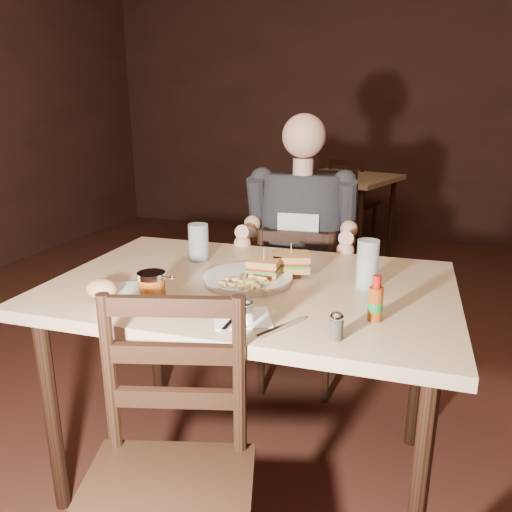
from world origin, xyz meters
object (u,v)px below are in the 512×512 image
(syrup_dispenser, at_px, (152,290))
(main_table, at_px, (251,302))
(diner, at_px, (301,215))
(glass_right, at_px, (367,264))
(chair_far, at_px, (300,305))
(glass_left, at_px, (199,242))
(side_plate, at_px, (128,292))
(bg_chair_far, at_px, (353,203))
(chair_near, at_px, (163,504))
(bg_table, at_px, (344,186))
(hot_sauce, at_px, (376,298))
(bg_chair_near, at_px, (330,228))
(dinner_plate, at_px, (248,279))

(syrup_dispenser, bearing_deg, main_table, 53.25)
(diner, relative_size, glass_right, 5.49)
(main_table, distance_m, chair_far, 0.75)
(glass_left, xyz_separation_m, side_plate, (-0.05, -0.41, -0.07))
(glass_right, bearing_deg, side_plate, -155.76)
(syrup_dispenser, bearing_deg, side_plate, 151.67)
(bg_chair_far, distance_m, glass_left, 3.23)
(chair_near, bearing_deg, diner, 74.14)
(bg_table, xyz_separation_m, hot_sauce, (0.61, -3.00, 0.16))
(chair_far, distance_m, bg_chair_near, 1.59)
(main_table, relative_size, chair_far, 1.67)
(glass_right, height_order, hot_sauce, glass_right)
(chair_near, xyz_separation_m, bg_chair_near, (-0.21, 2.95, -0.02))
(bg_chair_far, xyz_separation_m, bg_chair_near, (0.00, -1.10, -0.00))
(bg_chair_far, xyz_separation_m, syrup_dispenser, (-0.02, -3.67, 0.39))
(main_table, bearing_deg, chair_near, -87.64)
(bg_chair_far, height_order, glass_left, glass_left)
(chair_near, height_order, side_plate, chair_near)
(diner, bearing_deg, chair_near, -94.51)
(bg_chair_near, distance_m, dinner_plate, 2.30)
(diner, height_order, side_plate, diner)
(bg_table, xyz_separation_m, chair_far, (0.17, -2.13, -0.27))
(bg_chair_far, bearing_deg, chair_far, 111.06)
(hot_sauce, bearing_deg, chair_far, 116.70)
(bg_table, xyz_separation_m, glass_left, (-0.10, -2.65, 0.16))
(main_table, distance_m, bg_table, 2.83)
(chair_near, relative_size, bg_chair_near, 1.05)
(chair_near, distance_m, diner, 1.39)
(chair_far, relative_size, diner, 0.93)
(glass_right, xyz_separation_m, side_plate, (-0.71, -0.32, -0.08))
(main_table, distance_m, dinner_plate, 0.08)
(chair_near, height_order, dinner_plate, chair_near)
(chair_near, xyz_separation_m, hot_sauce, (0.41, 0.50, 0.38))
(bg_table, xyz_separation_m, syrup_dispenser, (-0.02, -3.12, 0.14))
(glass_right, height_order, side_plate, glass_right)
(chair_far, relative_size, dinner_plate, 2.80)
(bg_chair_far, bearing_deg, dinner_plate, 110.18)
(bg_table, height_order, syrup_dispenser, syrup_dispenser)
(dinner_plate, height_order, side_plate, dinner_plate)
(glass_right, bearing_deg, bg_chair_far, 99.55)
(bg_chair_far, height_order, hot_sauce, hot_sauce)
(chair_near, height_order, bg_chair_near, chair_near)
(bg_table, bearing_deg, diner, -85.30)
(main_table, bearing_deg, hot_sauce, -22.09)
(main_table, xyz_separation_m, side_plate, (-0.33, -0.24, 0.08))
(main_table, height_order, bg_chair_far, bg_chair_far)
(bg_table, distance_m, diner, 2.19)
(hot_sauce, bearing_deg, diner, 117.70)
(chair_far, distance_m, glass_left, 0.73)
(main_table, distance_m, glass_right, 0.41)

